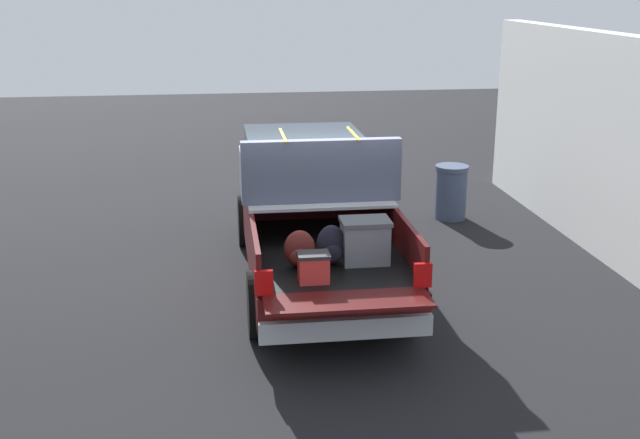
% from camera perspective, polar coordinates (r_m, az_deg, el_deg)
% --- Properties ---
extents(ground_plane, '(40.00, 40.00, 0.00)m').
position_cam_1_polar(ground_plane, '(11.40, -0.40, -4.42)').
color(ground_plane, black).
extents(pickup_truck, '(6.05, 2.07, 2.23)m').
position_cam_1_polar(pickup_truck, '(11.44, -0.63, 0.82)').
color(pickup_truck, '#470F0F').
rests_on(pickup_truck, ground_plane).
extents(trash_can, '(0.60, 0.60, 0.98)m').
position_cam_1_polar(trash_can, '(14.41, 9.47, 1.99)').
color(trash_can, '#3F4C66').
rests_on(trash_can, ground_plane).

